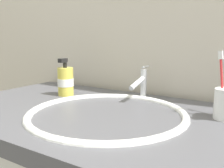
{
  "coord_description": "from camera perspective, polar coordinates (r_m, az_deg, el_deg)",
  "views": [
    {
      "loc": [
        0.45,
        -0.65,
        1.07
      ],
      "look_at": [
        0.02,
        0.02,
        0.92
      ],
      "focal_mm": 41.38,
      "sensor_mm": 36.0,
      "label": 1
    }
  ],
  "objects": [
    {
      "name": "faucet",
      "position": [
        0.99,
        6.58,
        0.25
      ],
      "size": [
        0.02,
        0.14,
        0.12
      ],
      "color": "silver",
      "rests_on": "sink_basin"
    },
    {
      "name": "soap_dispenser",
      "position": [
        1.06,
        -10.23,
        0.62
      ],
      "size": [
        0.06,
        0.06,
        0.15
      ],
      "color": "#DBCC4C",
      "rests_on": "vanity_counter"
    },
    {
      "name": "tiled_wall_back",
      "position": [
        1.11,
        8.91,
        16.99
      ],
      "size": [
        2.33,
        0.04,
        2.4
      ],
      "primitive_type": "cube",
      "color": "beige",
      "rests_on": "ground"
    },
    {
      "name": "toothbrush_red",
      "position": [
        0.81,
        23.1,
        0.9
      ],
      "size": [
        0.03,
        0.01,
        0.19
      ],
      "color": "red",
      "rests_on": "toothbrush_cup"
    },
    {
      "name": "sink_basin",
      "position": [
        0.81,
        -1.16,
        -8.83
      ],
      "size": [
        0.5,
        0.5,
        0.1
      ],
      "color": "white",
      "rests_on": "vanity_counter"
    }
  ]
}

